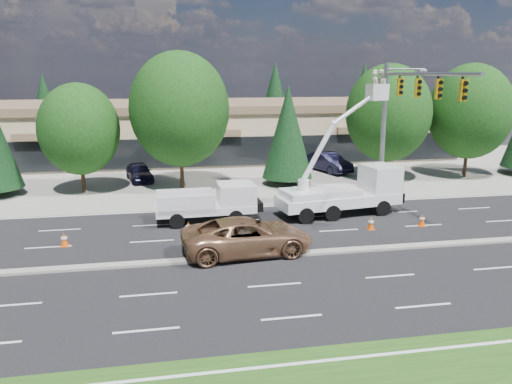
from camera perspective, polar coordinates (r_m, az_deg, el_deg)
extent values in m
plane|color=black|center=(23.44, 0.44, -7.46)|extent=(140.00, 140.00, 0.00)
cube|color=gray|center=(42.54, -4.62, 2.08)|extent=(140.00, 22.00, 0.01)
cube|color=gray|center=(23.42, 0.44, -7.32)|extent=(120.00, 0.55, 0.12)
cube|color=tan|center=(52.00, -5.81, 6.91)|extent=(50.00, 15.00, 5.00)
cube|color=brown|center=(51.77, -5.88, 9.83)|extent=(50.40, 15.40, 0.70)
cube|color=black|center=(44.68, -4.98, 4.57)|extent=(48.00, 0.12, 2.60)
cylinder|color=#332114|center=(37.65, -19.17, 1.82)|extent=(0.28, 0.28, 2.51)
ellipsoid|color=black|center=(37.17, -19.56, 6.78)|extent=(5.59, 5.59, 6.42)
cylinder|color=#332114|center=(37.14, -8.49, 2.83)|extent=(0.28, 0.28, 3.22)
ellipsoid|color=black|center=(36.61, -8.72, 9.32)|extent=(7.16, 7.16, 8.24)
cylinder|color=#332114|center=(38.46, 3.57, 1.48)|extent=(0.26, 0.26, 0.80)
cone|color=black|center=(37.87, 3.65, 6.90)|extent=(3.84, 3.84, 7.01)
cylinder|color=#332114|center=(40.90, 14.56, 3.33)|extent=(0.28, 0.28, 2.95)
ellipsoid|color=black|center=(40.43, 14.88, 8.72)|extent=(6.57, 6.57, 7.55)
cylinder|color=#332114|center=(44.29, 22.83, 3.46)|extent=(0.28, 0.28, 2.97)
ellipsoid|color=black|center=(43.85, 23.29, 8.45)|extent=(6.60, 6.60, 7.59)
cylinder|color=#332114|center=(65.49, -22.63, 5.44)|extent=(0.26, 0.26, 0.80)
cone|color=black|center=(65.12, -22.96, 9.03)|extent=(4.27, 4.27, 7.81)
cylinder|color=#332114|center=(64.00, -10.25, 6.10)|extent=(0.26, 0.26, 0.80)
cone|color=black|center=(63.58, -10.43, 10.37)|extent=(4.90, 4.90, 8.95)
cylinder|color=#332114|center=(65.54, 2.16, 6.47)|extent=(0.26, 0.26, 0.80)
cone|color=black|center=(65.13, 2.20, 10.67)|extent=(4.92, 4.92, 8.98)
cylinder|color=#332114|center=(69.12, 11.98, 6.55)|extent=(0.26, 0.26, 0.80)
cone|color=black|center=(68.73, 12.18, 10.53)|extent=(4.92, 4.92, 8.99)
cylinder|color=gray|center=(34.01, 14.32, 6.52)|extent=(0.32, 0.32, 9.00)
cylinder|color=gray|center=(29.32, 18.88, 12.63)|extent=(0.20, 10.00, 0.20)
cylinder|color=gray|center=(34.35, 16.75, 13.30)|extent=(2.60, 0.12, 0.12)
cube|color=gold|center=(32.00, 16.14, 11.48)|extent=(0.32, 0.22, 1.05)
cube|color=gold|center=(30.04, 18.02, 11.26)|extent=(0.32, 0.22, 1.05)
cube|color=gold|center=(28.12, 20.15, 10.99)|extent=(0.32, 0.22, 1.05)
cube|color=gold|center=(26.24, 22.59, 10.67)|extent=(0.32, 0.22, 1.05)
cube|color=white|center=(28.79, -5.80, -1.85)|extent=(5.72, 2.25, 0.42)
cube|color=white|center=(28.87, -2.30, -0.39)|extent=(2.14, 2.09, 1.41)
cube|color=black|center=(28.94, -1.11, 0.03)|extent=(0.13, 1.79, 0.94)
cube|color=white|center=(29.44, -8.20, -0.63)|extent=(3.21, 0.39, 1.04)
cube|color=white|center=(27.71, -7.93, -1.51)|extent=(3.21, 0.39, 1.04)
cube|color=white|center=(30.42, 9.42, -0.87)|extent=(7.75, 3.37, 0.66)
cube|color=white|center=(31.62, 13.97, 1.29)|extent=(2.19, 2.46, 1.87)
cube|color=black|center=(31.97, 15.04, 1.62)|extent=(0.36, 1.86, 1.12)
cube|color=white|center=(29.74, 7.39, -0.10)|extent=(4.77, 2.82, 0.47)
cylinder|color=white|center=(29.15, 5.44, 0.71)|extent=(0.66, 0.66, 0.75)
cube|color=white|center=(30.68, 13.69, 11.04)|extent=(1.15, 0.99, 1.01)
imported|color=beige|center=(30.56, 13.39, 11.76)|extent=(0.47, 0.64, 1.62)
imported|color=beige|center=(30.78, 14.06, 11.73)|extent=(0.72, 0.87, 1.62)
ellipsoid|color=white|center=(30.55, 13.48, 13.30)|extent=(0.24, 0.24, 0.17)
ellipsoid|color=white|center=(30.77, 14.15, 13.26)|extent=(0.24, 0.24, 0.17)
cube|color=#DF5007|center=(26.62, -21.00, -5.76)|extent=(0.40, 0.40, 0.03)
cone|color=#DF5007|center=(26.52, -21.06, -5.07)|extent=(0.36, 0.36, 0.70)
cylinder|color=white|center=(26.50, -21.08, -4.93)|extent=(0.29, 0.29, 0.10)
cube|color=#DF5007|center=(26.89, -7.70, -4.76)|extent=(0.40, 0.40, 0.03)
cone|color=#DF5007|center=(26.79, -7.72, -4.08)|extent=(0.36, 0.36, 0.70)
cylinder|color=white|center=(26.77, -7.73, -3.94)|extent=(0.29, 0.29, 0.10)
cube|color=#DF5007|center=(26.75, -0.93, -4.74)|extent=(0.40, 0.40, 0.03)
cone|color=#DF5007|center=(26.65, -0.94, -4.05)|extent=(0.36, 0.36, 0.70)
cylinder|color=white|center=(26.63, -0.94, -3.91)|extent=(0.29, 0.29, 0.10)
cube|color=#DF5007|center=(28.18, 12.97, -4.14)|extent=(0.40, 0.40, 0.03)
cone|color=#DF5007|center=(28.08, 13.00, -3.48)|extent=(0.36, 0.36, 0.70)
cylinder|color=white|center=(28.06, 13.01, -3.35)|extent=(0.29, 0.29, 0.10)
cube|color=#DF5007|center=(29.57, 18.39, -3.66)|extent=(0.40, 0.40, 0.03)
cone|color=#DF5007|center=(29.48, 18.44, -3.03)|extent=(0.36, 0.36, 0.70)
cylinder|color=white|center=(29.46, 18.45, -2.90)|extent=(0.29, 0.29, 0.10)
imported|color=#9E6F4C|center=(23.62, -0.99, -5.07)|extent=(6.42, 3.39, 1.72)
imported|color=black|center=(40.61, -13.19, 2.26)|extent=(2.57, 4.52, 1.45)
imported|color=black|center=(43.73, 8.29, 3.39)|extent=(3.18, 5.29, 1.65)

